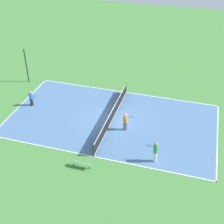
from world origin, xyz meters
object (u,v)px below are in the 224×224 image
Objects in this scene: bench at (81,164)px; tennis_ball_right_alley at (12,119)px; player_center_orange at (125,121)px; tennis_ball_far_baseline at (137,119)px; player_near_blue at (31,97)px; tennis_net at (112,115)px; fence_post_back_right at (26,66)px; player_far_green at (155,151)px.

bench is 9.45m from tennis_ball_right_alley.
tennis_ball_far_baseline is at bearing 37.23° from player_center_orange.
player_near_blue reaches higher than tennis_ball_right_alley.
tennis_ball_far_baseline is (0.66, -10.54, -0.87)m from player_near_blue.
bench is (-6.64, 0.46, -0.20)m from tennis_net.
tennis_ball_far_baseline is 13.99m from fence_post_back_right.
player_far_green is (-3.30, -3.23, 0.11)m from player_center_orange.
fence_post_back_right reaches higher than tennis_ball_far_baseline.
fence_post_back_right is at bearing 17.28° from tennis_ball_right_alley.
player_far_green reaches higher than tennis_net.
player_far_green is 5.91m from tennis_ball_far_baseline.
tennis_ball_far_baseline is (7.46, -2.64, -0.33)m from bench.
player_center_orange is at bearing -82.17° from tennis_ball_right_alley.
player_center_orange is (5.55, -2.00, 0.59)m from bench.
bench is 5.73m from player_far_green.
player_far_green is at bearing -79.69° from player_center_orange.
player_near_blue is at bearing 93.59° from tennis_ball_far_baseline.
fence_post_back_right is (3.73, 13.35, 1.88)m from tennis_ball_far_baseline.
tennis_ball_far_baseline is 11.64m from tennis_ball_right_alley.
tennis_ball_right_alley is (4.10, 8.50, -0.33)m from bench.
player_far_green is 27.04× the size of tennis_ball_right_alley.
bench is 10.43m from player_near_blue.
player_far_green is (2.24, -5.22, 0.71)m from bench.
tennis_ball_far_baseline is at bearing -58.10° from player_far_green.
player_center_orange is 4.62m from player_far_green.
bench is 0.98× the size of player_near_blue.
tennis_net is at bearing 110.39° from tennis_ball_far_baseline.
tennis_ball_right_alley is at bearing -2.16° from player_far_green.
player_center_orange is at bearing 161.26° from tennis_ball_far_baseline.
tennis_net is 12.13m from fence_post_back_right.
tennis_ball_far_baseline is (0.81, -2.19, -0.53)m from tennis_net.
player_far_green is at bearing -132.69° from tennis_net.
player_far_green is (-4.40, -4.77, 0.51)m from tennis_net.
player_center_orange is 0.91× the size of player_far_green.
player_near_blue is 0.86× the size of player_far_green.
fence_post_back_right is (4.55, 11.16, 1.36)m from tennis_net.
player_far_green is 0.47× the size of fence_post_back_right.
fence_post_back_right reaches higher than tennis_net.
tennis_ball_far_baseline is at bearing -105.62° from fence_post_back_right.
player_far_green is at bearing -119.32° from fence_post_back_right.
player_center_orange reaches higher than bench.
player_center_orange is at bearing 18.65° from player_near_blue.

